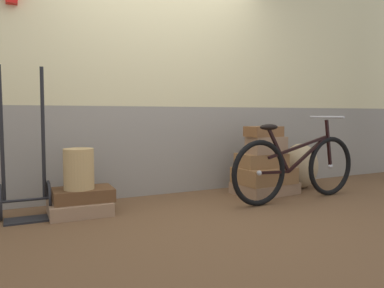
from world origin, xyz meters
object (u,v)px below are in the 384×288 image
(suitcase_0, at_px, (80,208))
(suitcase_5, at_px, (266,145))
(bicycle, at_px, (297,167))
(suitcase_4, at_px, (261,160))
(burlap_sack, at_px, (300,166))
(suitcase_2, at_px, (265,188))
(suitcase_3, at_px, (264,175))
(suitcase_6, at_px, (264,131))
(luggage_trolley, at_px, (25,185))
(suitcase_1, at_px, (83,195))
(wicker_basket, at_px, (79,169))

(suitcase_0, xyz_separation_m, suitcase_5, (2.06, -0.03, 0.50))
(suitcase_0, xyz_separation_m, bicycle, (2.16, -0.42, 0.29))
(suitcase_4, xyz_separation_m, burlap_sack, (0.62, 0.04, -0.11))
(burlap_sack, bearing_deg, suitcase_0, -178.71)
(suitcase_2, relative_size, burlap_sack, 1.23)
(suitcase_3, distance_m, suitcase_6, 0.50)
(suitcase_2, distance_m, suitcase_3, 0.16)
(luggage_trolley, bearing_deg, suitcase_2, -1.74)
(suitcase_0, bearing_deg, suitcase_3, 0.39)
(suitcase_0, height_order, suitcase_1, suitcase_1)
(suitcase_0, relative_size, suitcase_4, 1.05)
(suitcase_5, xyz_separation_m, wicker_basket, (-2.06, 0.03, -0.14))
(luggage_trolley, bearing_deg, suitcase_4, -1.25)
(burlap_sack, bearing_deg, bicycle, -135.16)
(suitcase_5, height_order, suitcase_6, suitcase_6)
(suitcase_1, bearing_deg, bicycle, -9.66)
(suitcase_5, height_order, luggage_trolley, luggage_trolley)
(suitcase_0, distance_m, burlap_sack, 2.66)
(luggage_trolley, bearing_deg, suitcase_6, -2.40)
(suitcase_0, distance_m, suitcase_4, 2.06)
(wicker_basket, height_order, luggage_trolley, luggage_trolley)
(suitcase_6, bearing_deg, burlap_sack, 5.84)
(luggage_trolley, relative_size, bicycle, 0.79)
(luggage_trolley, bearing_deg, suitcase_3, -2.11)
(suitcase_5, bearing_deg, suitcase_4, 123.39)
(suitcase_1, relative_size, suitcase_4, 1.02)
(suitcase_3, bearing_deg, luggage_trolley, 173.64)
(bicycle, bearing_deg, suitcase_3, 105.75)
(wicker_basket, bearing_deg, bicycle, -11.06)
(suitcase_1, bearing_deg, suitcase_6, 0.72)
(suitcase_1, relative_size, suitcase_5, 1.34)
(luggage_trolley, bearing_deg, suitcase_1, -6.53)
(suitcase_6, xyz_separation_m, wicker_basket, (-2.02, 0.03, -0.30))
(suitcase_1, height_order, suitcase_5, suitcase_5)
(suitcase_4, height_order, wicker_basket, wicker_basket)
(suitcase_3, relative_size, burlap_sack, 1.15)
(luggage_trolley, bearing_deg, suitcase_0, -9.28)
(suitcase_0, relative_size, burlap_sack, 0.99)
(suitcase_1, bearing_deg, suitcase_4, 2.16)
(suitcase_6, bearing_deg, suitcase_0, 176.81)
(suitcase_4, distance_m, burlap_sack, 0.63)
(suitcase_3, distance_m, bicycle, 0.44)
(suitcase_4, bearing_deg, suitcase_1, -177.45)
(suitcase_2, xyz_separation_m, luggage_trolley, (-2.52, 0.08, 0.23))
(wicker_basket, bearing_deg, luggage_trolley, 170.45)
(suitcase_5, distance_m, suitcase_6, 0.16)
(burlap_sack, bearing_deg, wicker_basket, -178.67)
(burlap_sack, bearing_deg, suitcase_3, -172.59)
(wicker_basket, bearing_deg, suitcase_1, 27.36)
(suitcase_2, height_order, suitcase_5, suitcase_5)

